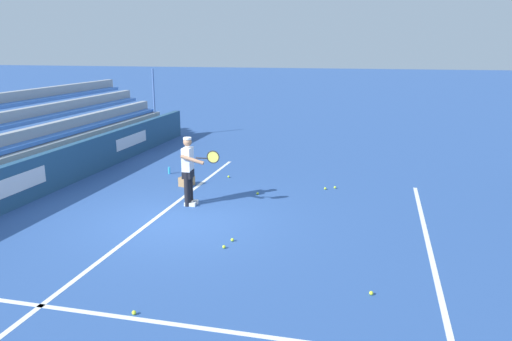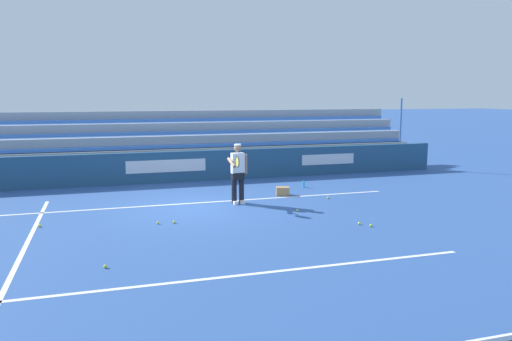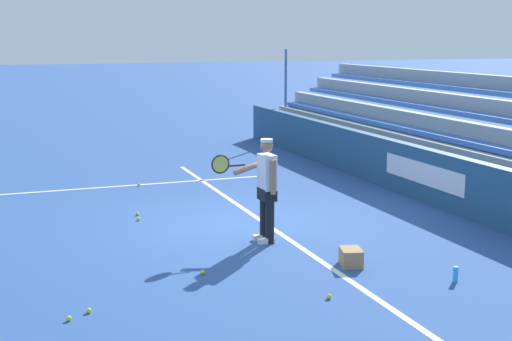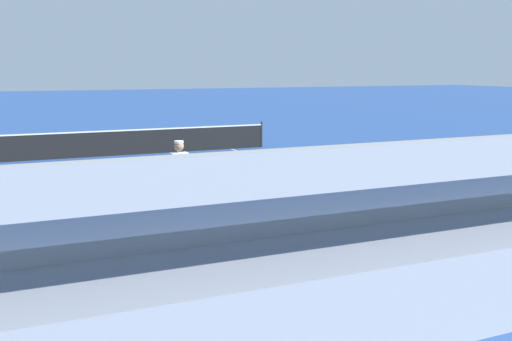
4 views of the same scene
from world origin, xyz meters
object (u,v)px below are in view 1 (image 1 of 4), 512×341
Objects in this scene: tennis_ball_midcourt at (224,247)px; tennis_ball_far_left at (335,187)px; tennis_player at (189,170)px; water_bottle at (169,170)px; tennis_ball_toward_net at (325,188)px; ball_box_cardboard at (187,181)px; tennis_ball_by_box at (258,193)px; tennis_ball_on_baseline at (229,177)px; tennis_ball_near_player at (134,313)px; tennis_ball_far_right at (371,293)px; tennis_ball_stray_back at (232,240)px.

tennis_ball_far_left is (-4.80, 1.75, 0.00)m from tennis_ball_midcourt.
tennis_player reaches higher than water_bottle.
tennis_ball_toward_net is 1.00× the size of tennis_ball_far_left.
tennis_player reaches higher than ball_box_cardboard.
tennis_ball_by_box is (0.38, 2.17, -0.10)m from ball_box_cardboard.
tennis_ball_on_baseline is 1.00× the size of tennis_ball_toward_net.
tennis_ball_far_left is at bearing 159.95° from tennis_ball_midcourt.
tennis_ball_on_baseline is at bearing -173.30° from tennis_ball_near_player.
tennis_ball_midcourt is 4.87m from tennis_ball_toward_net.
tennis_ball_midcourt is 1.00× the size of tennis_ball_on_baseline.
ball_box_cardboard is 1.44m from tennis_ball_on_baseline.
tennis_ball_on_baseline and tennis_ball_toward_net have the same top height.
water_bottle is at bearing -135.94° from tennis_ball_far_right.
tennis_ball_toward_net is at bearing -56.10° from tennis_ball_far_left.
tennis_ball_on_baseline is at bearing 89.63° from water_bottle.
tennis_ball_by_box is at bearing -176.66° from tennis_ball_midcourt.
tennis_ball_on_baseline is 1.93m from water_bottle.
tennis_ball_stray_back is 1.00× the size of tennis_ball_far_right.
water_bottle reaches higher than tennis_ball_on_baseline.
tennis_ball_stray_back is at bearing 35.63° from water_bottle.
tennis_ball_far_right is at bearing 13.02° from tennis_ball_toward_net.
tennis_ball_by_box is 3.34m from tennis_ball_stray_back.
ball_box_cardboard is (-1.64, -0.73, -0.76)m from tennis_player.
tennis_ball_far_right and tennis_ball_far_left have the same top height.
tennis_ball_far_left is (-1.09, 1.97, 0.00)m from tennis_ball_by_box.
tennis_ball_stray_back is at bearing -120.32° from tennis_ball_far_right.
water_bottle is (-7.94, -2.86, 0.08)m from tennis_ball_near_player.
water_bottle is at bearing -96.99° from tennis_ball_toward_net.
tennis_ball_near_player is 1.00× the size of tennis_ball_on_baseline.
tennis_ball_on_baseline is (-2.76, 0.17, -0.86)m from tennis_player.
tennis_player is 2.82m from tennis_ball_stray_back.
tennis_ball_near_player is 2.76m from tennis_ball_midcourt.
tennis_ball_by_box is 1.00× the size of tennis_ball_toward_net.
tennis_player is 25.98× the size of tennis_ball_far_left.
tennis_ball_toward_net is at bearing 124.53° from tennis_player.
tennis_ball_midcourt is at bearing 15.88° from tennis_ball_on_baseline.
tennis_ball_midcourt and tennis_ball_on_baseline have the same top height.
tennis_ball_toward_net is 0.30× the size of water_bottle.
tennis_ball_stray_back is at bearing 39.65° from tennis_player.
water_bottle is (-4.84, -3.47, 0.08)m from tennis_ball_stray_back.
tennis_ball_midcourt is 1.00× the size of tennis_ball_by_box.
tennis_ball_by_box is 1.00× the size of tennis_ball_far_left.
ball_box_cardboard is at bearing -149.75° from tennis_ball_midcourt.
tennis_ball_midcourt is 3.72m from tennis_ball_by_box.
tennis_player is 25.98× the size of tennis_ball_far_right.
tennis_ball_toward_net is at bearing 78.80° from tennis_ball_on_baseline.
tennis_ball_near_player is 7.98m from tennis_ball_on_baseline.
ball_box_cardboard reaches higher than tennis_ball_stray_back.
tennis_ball_far_left is (-7.51, 2.31, 0.00)m from tennis_ball_near_player.
tennis_ball_midcourt is at bearing -113.61° from tennis_ball_far_right.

